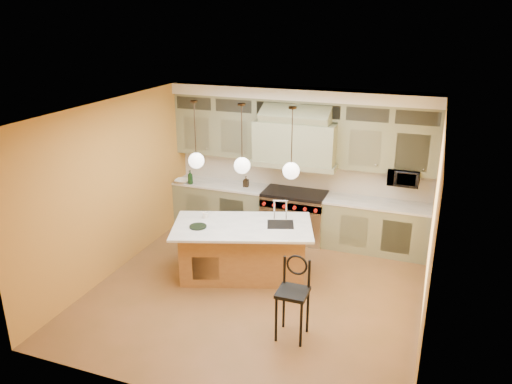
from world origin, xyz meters
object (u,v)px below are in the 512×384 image
at_px(counter_stool, 293,293).
at_px(microwave, 404,177).
at_px(range, 294,215).
at_px(kitchen_island, 243,249).

bearing_deg(counter_stool, microwave, 70.95).
distance_m(counter_stool, microwave, 3.43).
bearing_deg(counter_stool, range, 105.80).
height_order(counter_stool, microwave, microwave).
bearing_deg(microwave, counter_stool, -109.03).
height_order(range, microwave, microwave).
xyz_separation_m(range, microwave, (1.95, 0.11, 0.96)).
bearing_deg(microwave, range, -176.88).
relative_size(range, counter_stool, 1.04).
height_order(kitchen_island, microwave, microwave).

